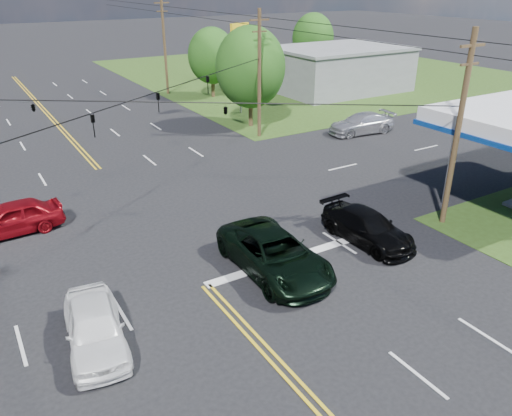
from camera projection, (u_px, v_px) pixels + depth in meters
ground at (140, 214)px, 26.52m from camera, size 280.00×280.00×0.00m
grass_ne at (308, 71)px, 67.88m from camera, size 46.00×48.00×0.03m
stop_bar at (305, 254)px, 22.66m from camera, size 10.00×0.50×0.02m
retail_ne at (338, 70)px, 55.28m from camera, size 14.00×10.00×4.40m
pole_se at (458, 129)px, 23.60m from camera, size 1.60×0.28×9.50m
pole_ne at (259, 73)px, 37.59m from camera, size 1.60×0.28×9.50m
pole_right_far at (165, 44)px, 52.24m from camera, size 1.60×0.28×10.00m
span_wire_signals at (128, 102)px, 24.02m from camera, size 26.00×18.00×1.13m
power_lines at (136, 50)px, 21.37m from camera, size 26.04×100.00×0.64m
tree_right_a at (250, 67)px, 40.41m from camera, size 5.70×5.70×8.18m
tree_right_b at (212, 56)px, 51.18m from camera, size 4.94×4.94×7.09m
tree_far_r at (313, 38)px, 63.95m from camera, size 5.32×5.32×7.63m
pickup_dkgreen at (274, 254)px, 20.97m from camera, size 3.02×6.26×1.72m
suv_black at (367, 227)px, 23.49m from camera, size 2.26×5.15×1.47m
pickup_white at (95, 327)px, 16.67m from camera, size 2.46×4.79×1.56m
sedan_red at (11, 218)px, 24.19m from camera, size 4.86×2.16×1.62m
sedan_far at (361, 124)px, 40.12m from camera, size 5.74×2.85×1.60m
polesign_ne at (240, 44)px, 44.05m from camera, size 2.15×0.94×7.97m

